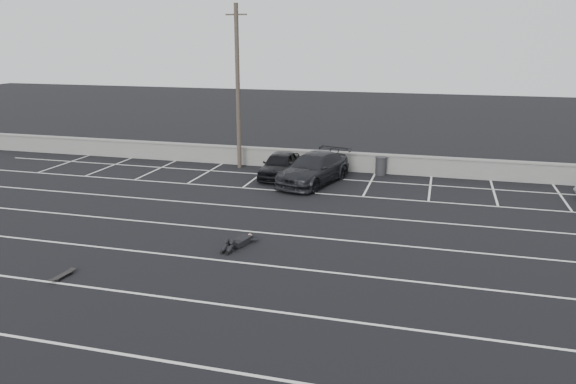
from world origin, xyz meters
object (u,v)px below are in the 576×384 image
(utility_pole, at_px, (238,87))
(skateboard, at_px, (63,275))
(car_left, at_px, (280,165))
(car_right, at_px, (314,169))
(person, at_px, (243,238))
(trash_bin, at_px, (381,166))

(utility_pole, relative_size, skateboard, 10.86)
(car_left, bearing_deg, car_right, -21.19)
(car_right, xyz_separation_m, person, (-0.54, -9.16, -0.53))
(trash_bin, distance_m, person, 12.44)
(trash_bin, bearing_deg, person, -107.09)
(car_left, distance_m, skateboard, 14.55)
(person, height_order, skateboard, person)
(car_left, xyz_separation_m, trash_bin, (5.13, 1.94, -0.17))
(car_right, relative_size, skateboard, 6.32)
(car_right, xyz_separation_m, trash_bin, (3.12, 2.73, -0.25))
(trash_bin, relative_size, skateboard, 1.21)
(trash_bin, bearing_deg, utility_pole, -177.35)
(car_right, bearing_deg, trash_bin, 56.49)
(car_right, bearing_deg, person, -78.06)
(car_left, height_order, person, car_left)
(skateboard, bearing_deg, trash_bin, 69.14)
(utility_pole, distance_m, trash_bin, 8.97)
(car_left, xyz_separation_m, person, (1.48, -9.95, -0.44))
(car_left, bearing_deg, trash_bin, 20.78)
(car_left, bearing_deg, skateboard, -101.59)
(car_right, xyz_separation_m, skateboard, (-4.95, -13.45, -0.68))
(utility_pole, xyz_separation_m, skateboard, (-0.07, -15.81, -4.47))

